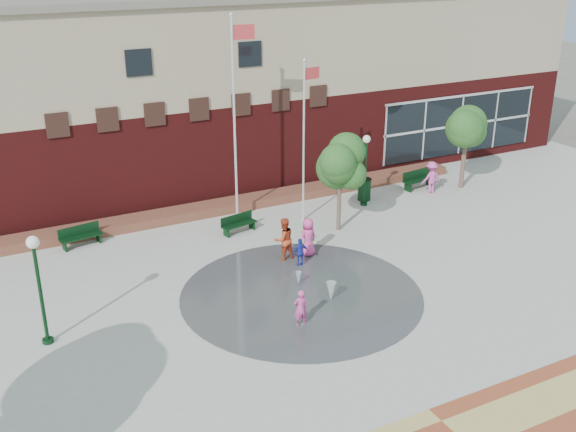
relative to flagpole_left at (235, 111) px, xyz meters
name	(u,v)px	position (x,y,z in m)	size (l,w,h in m)	color
ground	(347,336)	(-0.76, -10.20, -4.92)	(120.00, 120.00, 0.00)	#666056
plaza_concrete	(288,283)	(-0.76, -6.20, -4.91)	(46.00, 18.00, 0.01)	#A8A8A0
splash_pad	(301,295)	(-0.76, -7.20, -4.91)	(8.40, 8.40, 0.01)	#383A3D
library_building	(164,88)	(-0.76, 7.28, -0.27)	(44.40, 10.40, 9.20)	#531212
flower_bed	(211,213)	(-0.76, 1.40, -4.92)	(26.00, 1.20, 0.40)	maroon
flagpole_left	(235,111)	(0.00, 0.00, 0.00)	(1.03, 0.21, 8.83)	white
flagpole_right	(305,133)	(2.59, -1.26, -0.98)	(0.86, 0.23, 7.05)	white
lamp_left	(38,278)	(-9.07, -6.30, -2.70)	(0.38, 0.38, 3.57)	black
lamp_right	(366,162)	(5.92, -0.98, -2.82)	(0.36, 0.36, 3.37)	black
bench_left	(81,240)	(-6.68, 0.42, -4.64)	(1.75, 0.75, 0.85)	black
bench_mid	(239,227)	(-0.51, -1.25, -4.66)	(1.64, 0.75, 0.79)	black
bench_right	(419,183)	(9.63, -0.28, -4.62)	(1.89, 0.77, 0.92)	black
trash_can	(364,189)	(6.31, -0.40, -4.37)	(0.65, 0.65, 1.07)	black
tree_mid	(340,161)	(3.35, -2.91, -1.83)	(2.51, 2.51, 4.24)	#4F3C32
tree_small_right	(467,128)	(11.58, -1.15, -1.88)	(2.43, 2.43, 4.16)	#4F3C32
water_jet_a	(331,302)	(-0.09, -8.08, -4.92)	(0.36, 0.36, 0.69)	white
water_jet_b	(298,285)	(-0.51, -6.53, -4.92)	(0.22, 0.22, 0.49)	white
child_splash	(301,308)	(-1.74, -8.96, -4.28)	(0.46, 0.30, 1.27)	#D04294
adult_red	(284,239)	(-0.01, -4.41, -4.06)	(0.83, 0.65, 1.71)	#BC4122
adult_pink	(308,237)	(0.99, -4.51, -4.15)	(0.75, 0.49, 1.54)	#EC459A
child_blue	(300,253)	(0.28, -5.20, -4.35)	(0.66, 0.28, 1.13)	#2630A6
person_bench	(431,178)	(9.71, -1.08, -4.12)	(1.03, 0.59, 1.60)	#D14BA8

